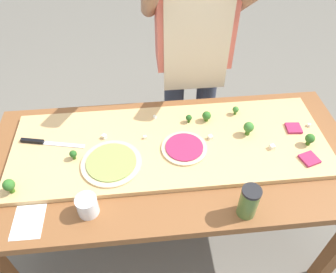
# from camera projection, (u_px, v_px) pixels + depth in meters

# --- Properties ---
(ground_plane) EXTENTS (8.00, 8.00, 0.00)m
(ground_plane) POSITION_uv_depth(u_px,v_px,m) (172.00, 236.00, 2.06)
(ground_plane) COLOR #6B665B
(prep_table) EXTENTS (1.71, 0.79, 0.77)m
(prep_table) POSITION_uv_depth(u_px,v_px,m) (173.00, 169.00, 1.58)
(prep_table) COLOR brown
(prep_table) RESTS_ON ground
(cutting_board) EXTENTS (1.47, 0.53, 0.02)m
(cutting_board) POSITION_uv_depth(u_px,v_px,m) (170.00, 145.00, 1.54)
(cutting_board) COLOR tan
(cutting_board) RESTS_ON prep_table
(chefs_knife) EXTENTS (0.30, 0.09, 0.02)m
(chefs_knife) POSITION_uv_depth(u_px,v_px,m) (43.00, 142.00, 1.53)
(chefs_knife) COLOR #B7BABF
(chefs_knife) RESTS_ON cutting_board
(pizza_whole_pesto_green) EXTENTS (0.27, 0.27, 0.02)m
(pizza_whole_pesto_green) POSITION_uv_depth(u_px,v_px,m) (111.00, 163.00, 1.44)
(pizza_whole_pesto_green) COLOR beige
(pizza_whole_pesto_green) RESTS_ON cutting_board
(pizza_whole_beet_magenta) EXTENTS (0.21, 0.21, 0.02)m
(pizza_whole_beet_magenta) POSITION_uv_depth(u_px,v_px,m) (184.00, 148.00, 1.50)
(pizza_whole_beet_magenta) COLOR beige
(pizza_whole_beet_magenta) RESTS_ON cutting_board
(pizza_slice_far_right) EXTENTS (0.08, 0.08, 0.01)m
(pizza_slice_far_right) POSITION_uv_depth(u_px,v_px,m) (294.00, 128.00, 1.59)
(pizza_slice_far_right) COLOR #9E234C
(pizza_slice_far_right) RESTS_ON cutting_board
(pizza_slice_near_right) EXTENTS (0.09, 0.09, 0.01)m
(pizza_slice_near_right) POSITION_uv_depth(u_px,v_px,m) (309.00, 159.00, 1.46)
(pizza_slice_near_right) COLOR #9E234C
(pizza_slice_near_right) RESTS_ON cutting_board
(broccoli_floret_front_right) EXTENTS (0.05, 0.05, 0.07)m
(broccoli_floret_front_right) POSITION_uv_depth(u_px,v_px,m) (249.00, 128.00, 1.54)
(broccoli_floret_front_right) COLOR #3F7220
(broccoli_floret_front_right) RESTS_ON cutting_board
(broccoli_floret_front_left) EXTENTS (0.04, 0.04, 0.06)m
(broccoli_floret_front_left) POSITION_uv_depth(u_px,v_px,m) (310.00, 139.00, 1.50)
(broccoli_floret_front_left) COLOR #366618
(broccoli_floret_front_left) RESTS_ON cutting_board
(broccoli_floret_center_right) EXTENTS (0.04, 0.04, 0.06)m
(broccoli_floret_center_right) POSITION_uv_depth(u_px,v_px,m) (207.00, 116.00, 1.62)
(broccoli_floret_center_right) COLOR #366618
(broccoli_floret_center_right) RESTS_ON cutting_board
(broccoli_floret_back_right) EXTENTS (0.05, 0.05, 0.07)m
(broccoli_floret_back_right) POSITION_uv_depth(u_px,v_px,m) (9.00, 185.00, 1.31)
(broccoli_floret_back_right) COLOR #366618
(broccoli_floret_back_right) RESTS_ON cutting_board
(broccoli_floret_front_mid) EXTENTS (0.03, 0.03, 0.05)m
(broccoli_floret_front_mid) POSITION_uv_depth(u_px,v_px,m) (236.00, 110.00, 1.65)
(broccoli_floret_front_mid) COLOR #3F7220
(broccoli_floret_front_mid) RESTS_ON cutting_board
(broccoli_floret_back_mid) EXTENTS (0.03, 0.03, 0.05)m
(broccoli_floret_back_mid) POSITION_uv_depth(u_px,v_px,m) (73.00, 154.00, 1.44)
(broccoli_floret_back_mid) COLOR #2C5915
(broccoli_floret_back_mid) RESTS_ON cutting_board
(broccoli_floret_center_left) EXTENTS (0.03, 0.03, 0.04)m
(broccoli_floret_center_left) POSITION_uv_depth(u_px,v_px,m) (189.00, 118.00, 1.62)
(broccoli_floret_center_left) COLOR #2C5915
(broccoli_floret_center_left) RESTS_ON cutting_board
(cheese_crumble_a) EXTENTS (0.02, 0.02, 0.01)m
(cheese_crumble_a) POSITION_uv_depth(u_px,v_px,m) (145.00, 137.00, 1.55)
(cheese_crumble_a) COLOR white
(cheese_crumble_a) RESTS_ON cutting_board
(cheese_crumble_b) EXTENTS (0.02, 0.02, 0.02)m
(cheese_crumble_b) POSITION_uv_depth(u_px,v_px,m) (272.00, 147.00, 1.50)
(cheese_crumble_b) COLOR silver
(cheese_crumble_b) RESTS_ON cutting_board
(cheese_crumble_c) EXTENTS (0.02, 0.02, 0.02)m
(cheese_crumble_c) POSITION_uv_depth(u_px,v_px,m) (210.00, 137.00, 1.55)
(cheese_crumble_c) COLOR silver
(cheese_crumble_c) RESTS_ON cutting_board
(cheese_crumble_d) EXTENTS (0.02, 0.02, 0.01)m
(cheese_crumble_d) POSITION_uv_depth(u_px,v_px,m) (155.00, 117.00, 1.65)
(cheese_crumble_d) COLOR white
(cheese_crumble_d) RESTS_ON cutting_board
(cheese_crumble_e) EXTENTS (0.02, 0.02, 0.01)m
(cheese_crumble_e) POSITION_uv_depth(u_px,v_px,m) (309.00, 125.00, 1.61)
(cheese_crumble_e) COLOR white
(cheese_crumble_e) RESTS_ON cutting_board
(cheese_crumble_f) EXTENTS (0.03, 0.03, 0.02)m
(cheese_crumble_f) POSITION_uv_depth(u_px,v_px,m) (104.00, 137.00, 1.55)
(cheese_crumble_f) COLOR silver
(cheese_crumble_f) RESTS_ON cutting_board
(flour_cup) EXTENTS (0.08, 0.08, 0.09)m
(flour_cup) POSITION_uv_depth(u_px,v_px,m) (88.00, 206.00, 1.28)
(flour_cup) COLOR white
(flour_cup) RESTS_ON prep_table
(sauce_jar) EXTENTS (0.08, 0.08, 0.15)m
(sauce_jar) POSITION_uv_depth(u_px,v_px,m) (249.00, 202.00, 1.25)
(sauce_jar) COLOR #517033
(sauce_jar) RESTS_ON prep_table
(recipe_note) EXTENTS (0.12, 0.15, 0.00)m
(recipe_note) POSITION_uv_depth(u_px,v_px,m) (28.00, 222.00, 1.27)
(recipe_note) COLOR white
(recipe_note) RESTS_ON prep_table
(cook_center) EXTENTS (0.54, 0.39, 1.67)m
(cook_center) POSITION_uv_depth(u_px,v_px,m) (193.00, 46.00, 1.76)
(cook_center) COLOR #333847
(cook_center) RESTS_ON ground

